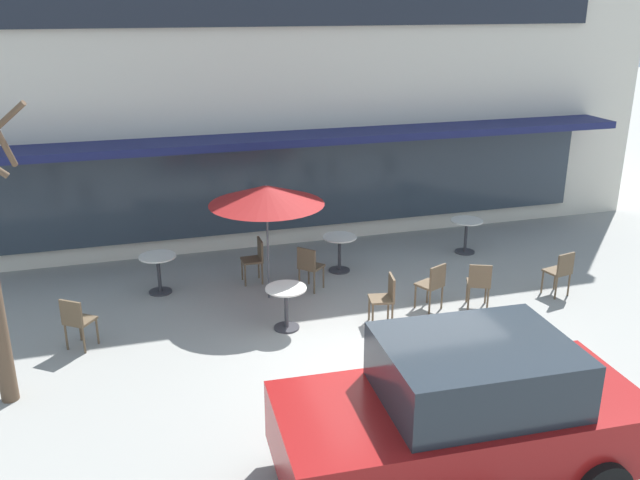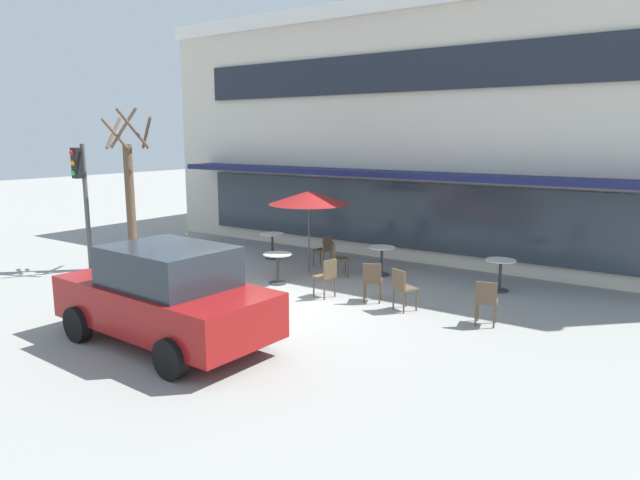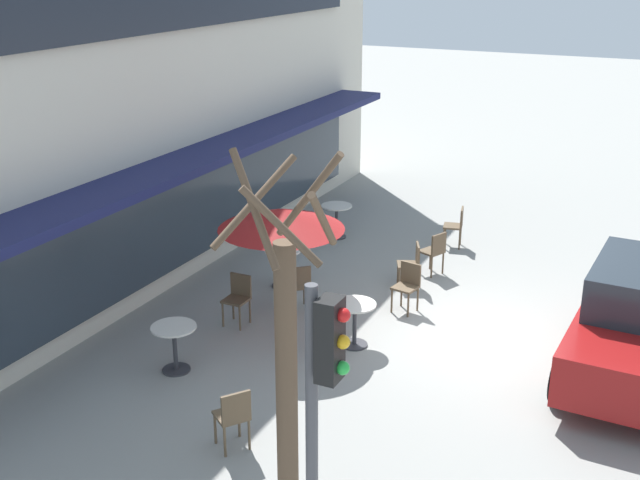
{
  "view_description": "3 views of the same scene",
  "coord_description": "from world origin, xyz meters",
  "views": [
    {
      "loc": [
        -3.6,
        -8.33,
        5.32
      ],
      "look_at": [
        -0.24,
        2.9,
        1.16
      ],
      "focal_mm": 38.0,
      "sensor_mm": 36.0,
      "label": 1
    },
    {
      "loc": [
        7.55,
        -8.77,
        3.62
      ],
      "look_at": [
        -0.72,
        3.05,
        0.96
      ],
      "focal_mm": 32.0,
      "sensor_mm": 36.0,
      "label": 2
    },
    {
      "loc": [
        -12.11,
        -2.75,
        6.16
      ],
      "look_at": [
        0.27,
        3.15,
        1.19
      ],
      "focal_mm": 45.0,
      "sensor_mm": 36.0,
      "label": 3
    }
  ],
  "objects": [
    {
      "name": "ground_plane",
      "position": [
        0.0,
        0.0,
        0.0
      ],
      "size": [
        80.0,
        80.0,
        0.0
      ],
      "primitive_type": "plane",
      "color": "gray"
    },
    {
      "name": "building_facade",
      "position": [
        0.0,
        9.97,
        3.72
      ],
      "size": [
        17.98,
        9.1,
        7.44
      ],
      "color": "beige",
      "rests_on": "ground"
    },
    {
      "name": "cafe_table_near_wall",
      "position": [
        -3.12,
        4.01,
        0.52
      ],
      "size": [
        0.7,
        0.7,
        0.76
      ],
      "color": "#333338",
      "rests_on": "ground"
    },
    {
      "name": "cafe_table_streetside",
      "position": [
        -1.15,
        1.84,
        0.52
      ],
      "size": [
        0.7,
        0.7,
        0.76
      ],
      "color": "#333338",
      "rests_on": "ground"
    },
    {
      "name": "cafe_table_by_tree",
      "position": [
        0.53,
        4.07,
        0.52
      ],
      "size": [
        0.7,
        0.7,
        0.76
      ],
      "color": "#333338",
      "rests_on": "ground"
    },
    {
      "name": "cafe_table_mid_patio",
      "position": [
        3.56,
        4.31,
        0.52
      ],
      "size": [
        0.7,
        0.7,
        0.76
      ],
      "color": "#333338",
      "rests_on": "ground"
    },
    {
      "name": "patio_umbrella_green_folded",
      "position": [
        -1.16,
        3.17,
        2.02
      ],
      "size": [
        2.1,
        2.1,
        2.2
      ],
      "color": "#4C4C51",
      "rests_on": "ground"
    },
    {
      "name": "cafe_chair_0",
      "position": [
        -1.24,
        4.0,
        0.53
      ],
      "size": [
        0.4,
        0.4,
        0.89
      ],
      "color": "brown",
      "rests_on": "ground"
    },
    {
      "name": "cafe_chair_1",
      "position": [
        1.55,
        1.81,
        0.53
      ],
      "size": [
        0.53,
        0.53,
        0.89
      ],
      "color": "brown",
      "rests_on": "ground"
    },
    {
      "name": "cafe_chair_2",
      "position": [
        4.13,
        1.68,
        0.53
      ],
      "size": [
        0.48,
        0.48,
        0.89
      ],
      "color": "brown",
      "rests_on": "ground"
    },
    {
      "name": "cafe_chair_3",
      "position": [
        0.53,
        1.53,
        0.53
      ],
      "size": [
        0.47,
        0.47,
        0.89
      ],
      "color": "brown",
      "rests_on": "ground"
    },
    {
      "name": "cafe_chair_4",
      "position": [
        -0.34,
        3.29,
        0.53
      ],
      "size": [
        0.56,
        0.56,
        0.89
      ],
      "color": "brown",
      "rests_on": "ground"
    },
    {
      "name": "cafe_chair_5",
      "position": [
        -4.53,
        2.1,
        0.53
      ],
      "size": [
        0.56,
        0.56,
        0.89
      ],
      "color": "brown",
      "rests_on": "ground"
    },
    {
      "name": "cafe_chair_6",
      "position": [
        2.38,
        1.62,
        0.53
      ],
      "size": [
        0.53,
        0.53,
        0.89
      ],
      "color": "brown",
      "rests_on": "ground"
    },
    {
      "name": "street_tree",
      "position": [
        -5.42,
        0.84,
        2.03
      ],
      "size": [
        1.28,
        1.28,
        4.36
      ],
      "color": "brown",
      "rests_on": "ground"
    },
    {
      "name": "traffic_light_pole",
      "position": [
        -6.31,
        -0.0,
        2.3
      ],
      "size": [
        0.26,
        0.44,
        3.4
      ],
      "color": "#47474C",
      "rests_on": "ground"
    }
  ]
}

